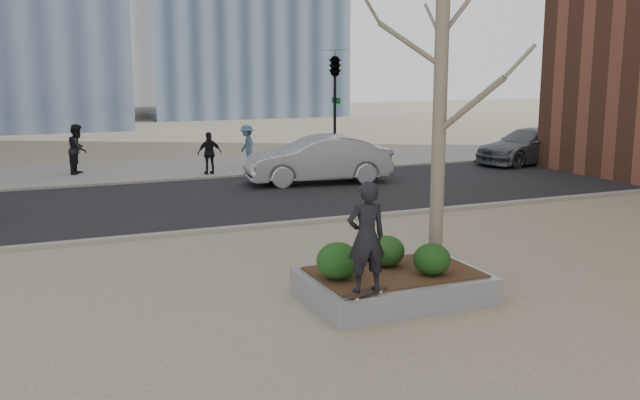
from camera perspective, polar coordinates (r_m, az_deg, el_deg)
name	(u,v)px	position (r m, az deg, el deg)	size (l,w,h in m)	color
ground	(340,307)	(11.83, 1.60, -8.52)	(120.00, 120.00, 0.00)	tan
street	(196,201)	(21.04, -9.86, -0.11)	(60.00, 8.00, 0.02)	black
far_sidewalk	(153,170)	(27.82, -13.22, 2.38)	(60.00, 6.00, 0.02)	gray
planter	(394,286)	(12.20, 5.91, -6.87)	(3.00, 2.00, 0.45)	gray
planter_mulch	(394,272)	(12.12, 5.93, -5.77)	(2.70, 1.70, 0.04)	#382314
sycamore_tree	(441,72)	(12.41, 9.65, 10.07)	(2.80, 2.80, 6.60)	gray
shrub_left	(338,261)	(11.56, 1.45, -4.89)	(0.71, 0.71, 0.60)	#163611
shrub_middle	(386,251)	(12.33, 5.33, -4.08)	(0.63, 0.63, 0.54)	black
shrub_right	(432,259)	(11.93, 8.94, -4.70)	(0.62, 0.62, 0.53)	#133410
skateboard	(366,293)	(10.94, 3.66, -7.47)	(0.78, 0.20, 0.07)	black
skateboarder	(366,237)	(10.70, 3.72, -2.97)	(0.62, 0.40, 1.69)	black
car_silver	(318,160)	(23.83, -0.16, 3.26)	(1.68, 4.81, 1.58)	#999BA1
car_third	(529,146)	(29.93, 16.35, 4.16)	(1.96, 4.82, 1.40)	#4E5159
pedestrian_a	(78,149)	(27.32, -18.80, 3.88)	(0.88, 0.68, 1.81)	black
pedestrian_b	(247,146)	(27.83, -5.86, 4.34)	(1.06, 0.61, 1.64)	#426177
pedestrian_c	(210,153)	(26.10, -8.83, 3.72)	(0.90, 0.37, 1.53)	black
traffic_light_far	(335,110)	(27.21, 1.19, 7.22)	(0.60, 2.48, 4.50)	black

